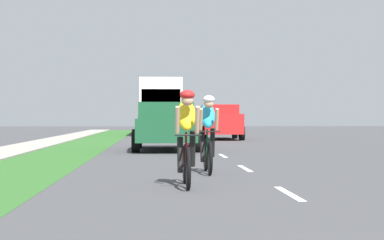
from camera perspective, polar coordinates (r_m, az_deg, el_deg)
ground_plane at (r=21.83m, az=1.95°, el=-2.76°), size 120.00×120.00×0.00m
grass_verge at (r=21.93m, az=-10.85°, el=-2.74°), size 2.27×70.00×0.01m
sidewalk_concrete at (r=22.28m, az=-15.97°, el=-2.69°), size 1.73×70.00×0.10m
lane_markings_center at (r=25.81m, az=1.14°, el=-2.29°), size 0.12×53.13×0.01m
cyclist_lead at (r=10.40m, az=-0.48°, el=-1.57°), size 0.42×1.72×1.58m
cyclist_trailing at (r=12.94m, az=1.44°, el=-1.21°), size 0.42×1.72×1.58m
pickup_dark_green at (r=22.05m, az=-2.40°, el=-0.57°), size 2.22×5.10×1.64m
suv_red at (r=32.99m, az=2.51°, el=-0.10°), size 2.15×4.70×1.79m
bus_white at (r=42.43m, az=-2.87°, el=1.37°), size 2.78×11.60×3.48m
sedan_blue at (r=58.66m, az=-3.15°, el=-0.13°), size 1.98×4.30×1.52m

